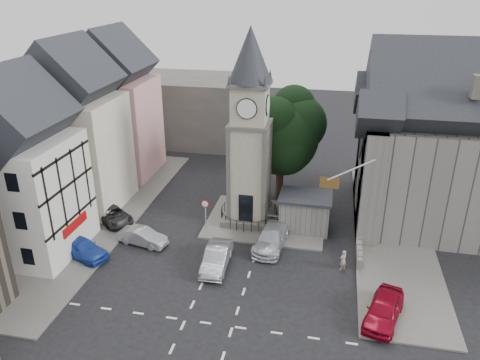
% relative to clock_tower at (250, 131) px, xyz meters
% --- Properties ---
extents(ground, '(120.00, 120.00, 0.00)m').
position_rel_clock_tower_xyz_m(ground, '(0.00, -7.99, -8.12)').
color(ground, black).
rests_on(ground, ground).
extents(pavement_west, '(6.00, 30.00, 0.14)m').
position_rel_clock_tower_xyz_m(pavement_west, '(-12.50, -1.99, -8.05)').
color(pavement_west, '#595651').
rests_on(pavement_west, ground).
extents(pavement_east, '(6.00, 26.00, 0.14)m').
position_rel_clock_tower_xyz_m(pavement_east, '(12.00, 0.01, -8.05)').
color(pavement_east, '#595651').
rests_on(pavement_east, ground).
extents(central_island, '(10.00, 8.00, 0.16)m').
position_rel_clock_tower_xyz_m(central_island, '(1.50, 0.01, -8.04)').
color(central_island, '#595651').
rests_on(central_island, ground).
extents(road_markings, '(20.00, 8.00, 0.01)m').
position_rel_clock_tower_xyz_m(road_markings, '(0.00, -13.49, -8.12)').
color(road_markings, silver).
rests_on(road_markings, ground).
extents(clock_tower, '(4.86, 4.86, 16.25)m').
position_rel_clock_tower_xyz_m(clock_tower, '(0.00, 0.00, 0.00)').
color(clock_tower, '#4C4944').
rests_on(clock_tower, ground).
extents(stone_shelter, '(4.30, 3.30, 3.08)m').
position_rel_clock_tower_xyz_m(stone_shelter, '(4.80, -0.49, -6.57)').
color(stone_shelter, slate).
rests_on(stone_shelter, ground).
extents(town_tree, '(7.20, 7.20, 10.80)m').
position_rel_clock_tower_xyz_m(town_tree, '(2.00, 5.01, -1.15)').
color(town_tree, black).
rests_on(town_tree, ground).
extents(warning_sign_post, '(0.70, 0.19, 2.85)m').
position_rel_clock_tower_xyz_m(warning_sign_post, '(-3.20, -2.56, -6.09)').
color(warning_sign_post, black).
rests_on(warning_sign_post, ground).
extents(terrace_pink, '(8.10, 7.60, 12.80)m').
position_rel_clock_tower_xyz_m(terrace_pink, '(-15.50, 8.01, -1.54)').
color(terrace_pink, pink).
rests_on(terrace_pink, ground).
extents(terrace_cream, '(8.10, 7.60, 12.80)m').
position_rel_clock_tower_xyz_m(terrace_cream, '(-15.50, 0.01, -1.54)').
color(terrace_cream, '#F3ECCB').
rests_on(terrace_cream, ground).
extents(terrace_tudor, '(8.10, 7.60, 12.00)m').
position_rel_clock_tower_xyz_m(terrace_tudor, '(-15.50, -7.99, -1.93)').
color(terrace_tudor, silver).
rests_on(terrace_tudor, ground).
extents(backdrop_west, '(20.00, 10.00, 8.00)m').
position_rel_clock_tower_xyz_m(backdrop_west, '(-12.00, 20.01, -4.12)').
color(backdrop_west, '#4C4944').
rests_on(backdrop_west, ground).
extents(east_building, '(14.40, 11.40, 12.60)m').
position_rel_clock_tower_xyz_m(east_building, '(15.59, 3.01, -1.86)').
color(east_building, slate).
rests_on(east_building, ground).
extents(east_boundary_wall, '(0.40, 16.00, 0.90)m').
position_rel_clock_tower_xyz_m(east_boundary_wall, '(9.20, 2.01, -7.67)').
color(east_boundary_wall, slate).
rests_on(east_boundary_wall, ground).
extents(flagpole, '(3.68, 0.10, 2.74)m').
position_rel_clock_tower_xyz_m(flagpole, '(8.00, -3.99, -1.12)').
color(flagpole, white).
rests_on(flagpole, ground).
extents(car_west_blue, '(4.92, 3.32, 1.56)m').
position_rel_clock_tower_xyz_m(car_west_blue, '(-11.31, -8.26, -7.34)').
color(car_west_blue, '#1D3CA0').
rests_on(car_west_blue, ground).
extents(car_west_silver, '(4.18, 2.17, 1.31)m').
position_rel_clock_tower_xyz_m(car_west_silver, '(-7.50, -5.60, -7.46)').
color(car_west_silver, '#A4A7AC').
rests_on(car_west_silver, ground).
extents(car_west_grey, '(5.07, 4.67, 1.32)m').
position_rel_clock_tower_xyz_m(car_west_grey, '(-11.50, -2.68, -7.46)').
color(car_west_grey, '#272729').
rests_on(car_west_grey, ground).
extents(car_island_silver, '(1.78, 4.70, 1.53)m').
position_rel_clock_tower_xyz_m(car_island_silver, '(-1.00, -7.47, -7.36)').
color(car_island_silver, '#95989E').
rests_on(car_island_silver, ground).
extents(car_island_east, '(2.69, 5.48, 1.53)m').
position_rel_clock_tower_xyz_m(car_island_east, '(2.50, -3.90, -7.35)').
color(car_island_east, '#B4B8BD').
rests_on(car_island_east, ground).
extents(car_east_red, '(3.13, 5.00, 1.59)m').
position_rel_clock_tower_xyz_m(car_east_red, '(10.48, -10.99, -7.33)').
color(car_east_red, maroon).
rests_on(car_east_red, ground).
extents(pedestrian, '(0.68, 0.67, 1.59)m').
position_rel_clock_tower_xyz_m(pedestrian, '(8.00, -5.99, -7.33)').
color(pedestrian, '#A69689').
rests_on(pedestrian, ground).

